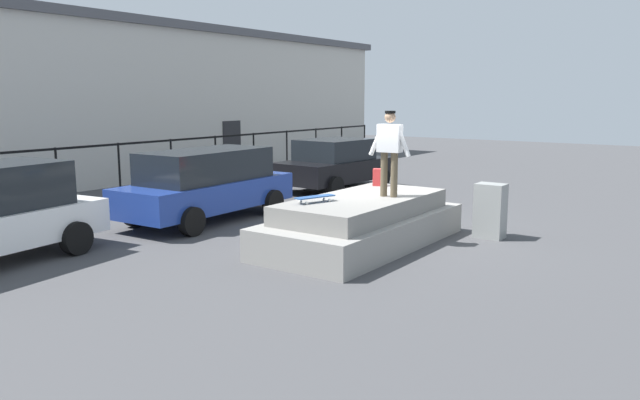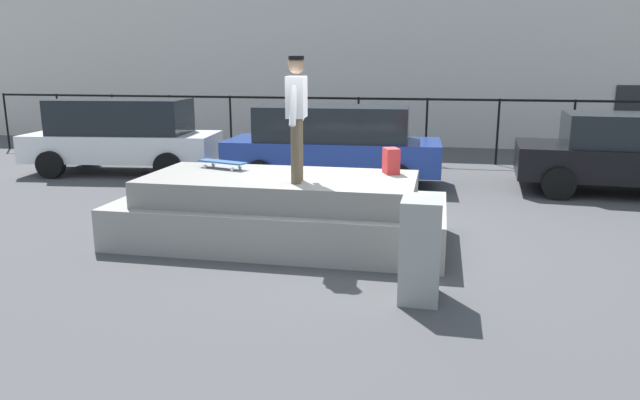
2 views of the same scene
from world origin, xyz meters
TOP-DOWN VIEW (x-y plane):
  - ground_plane at (0.00, 0.00)m, footprint 60.00×60.00m
  - concrete_ledge at (-0.98, -0.19)m, footprint 4.83×2.23m
  - skateboarder at (-0.63, -0.58)m, footprint 0.29×0.90m
  - skateboard at (-2.04, 0.23)m, footprint 0.85×0.45m
  - backpack at (0.60, 0.34)m, footprint 0.29×0.33m
  - car_blue_hatchback_mid at (-1.00, 4.19)m, footprint 4.71×2.16m
  - car_black_sedan_far at (4.93, 4.47)m, footprint 4.18×2.44m
  - utility_box at (1.14, -2.06)m, footprint 0.45×0.60m
  - fence_row at (0.00, 7.61)m, footprint 24.06×0.06m
  - warehouse_building at (0.00, 13.92)m, footprint 35.07×6.62m

SIDE VIEW (x-z plane):
  - ground_plane at x=0.00m, z-range 0.00..0.00m
  - concrete_ledge at x=-0.98m, z-range -0.04..0.94m
  - utility_box at x=1.14m, z-range 0.00..1.16m
  - car_black_sedan_far at x=4.93m, z-range 0.02..1.65m
  - car_blue_hatchback_mid at x=-1.00m, z-range 0.05..1.77m
  - skateboard at x=-2.04m, z-range 1.03..1.15m
  - backpack at x=0.60m, z-range 0.99..1.37m
  - fence_row at x=0.00m, z-range 0.33..2.06m
  - skateboarder at x=-0.63m, z-range 1.13..2.84m
  - warehouse_building at x=0.00m, z-range 0.01..5.68m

